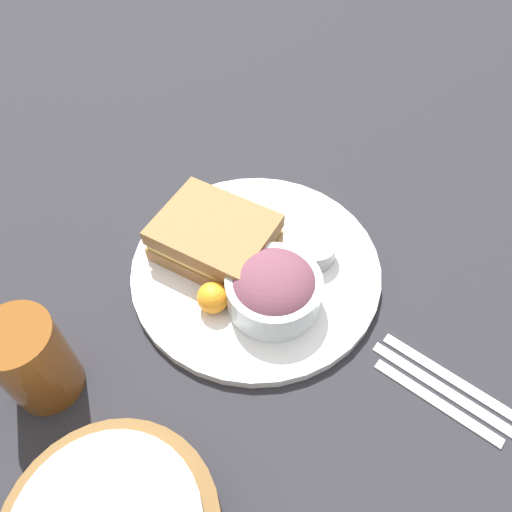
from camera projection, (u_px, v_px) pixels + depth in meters
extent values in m
plane|color=#232328|center=(256.00, 272.00, 0.66)|extent=(4.00, 4.00, 0.00)
cylinder|color=silver|center=(256.00, 268.00, 0.66)|extent=(0.32, 0.32, 0.01)
cube|color=olive|center=(217.00, 244.00, 0.66)|extent=(0.15, 0.12, 0.02)
cube|color=#E5C666|center=(216.00, 236.00, 0.64)|extent=(0.14, 0.12, 0.01)
cube|color=olive|center=(215.00, 228.00, 0.63)|extent=(0.15, 0.12, 0.02)
cylinder|color=silver|center=(273.00, 291.00, 0.60)|extent=(0.12, 0.12, 0.05)
ellipsoid|color=brown|center=(274.00, 286.00, 0.59)|extent=(0.11, 0.11, 0.06)
cylinder|color=#99999E|center=(313.00, 249.00, 0.65)|extent=(0.06, 0.06, 0.03)
sphere|color=orange|center=(213.00, 298.00, 0.60)|extent=(0.04, 0.04, 0.04)
cylinder|color=brown|center=(33.00, 361.00, 0.52)|extent=(0.08, 0.08, 0.12)
cube|color=silver|center=(451.00, 377.00, 0.57)|extent=(0.17, 0.05, 0.01)
cube|color=silver|center=(444.00, 389.00, 0.56)|extent=(0.17, 0.05, 0.01)
cube|color=silver|center=(437.00, 402.00, 0.55)|extent=(0.15, 0.05, 0.01)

